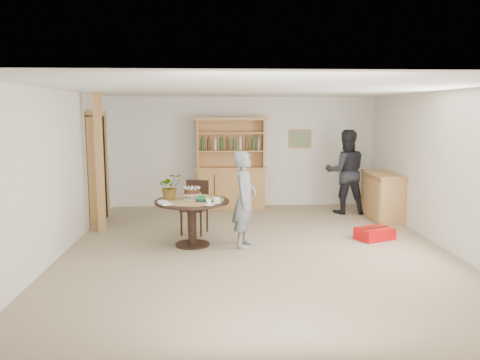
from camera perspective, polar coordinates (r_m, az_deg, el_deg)
name	(u,v)px	position (r m, az deg, el deg)	size (l,w,h in m)	color
ground	(256,249)	(7.53, 1.97, -8.41)	(7.00, 7.00, 0.00)	tan
room_shell	(257,140)	(7.23, 2.06, 4.93)	(6.04, 7.04, 2.52)	white
doorway	(98,167)	(9.53, -16.93, 1.58)	(0.13, 1.10, 2.18)	black
pine_post	(100,164)	(8.69, -16.74, 1.92)	(0.12, 0.12, 2.50)	tan
hutch	(231,178)	(10.54, -1.12, 0.27)	(1.62, 0.54, 2.04)	tan
sideboard	(382,196)	(9.93, 16.95, -1.86)	(0.54, 1.26, 0.94)	tan
dining_table	(192,209)	(7.62, -5.87, -3.55)	(1.20, 1.20, 0.76)	black
dining_chair	(196,203)	(8.45, -5.42, -2.85)	(0.52, 0.52, 0.95)	black
birthday_cake	(192,192)	(7.62, -5.88, -1.43)	(0.30, 0.30, 0.20)	white
flower_vase	(170,187)	(7.63, -8.52, -0.79)	(0.38, 0.33, 0.42)	#3F7233
gift_tray	(205,199)	(7.46, -4.29, -2.38)	(0.30, 0.20, 0.08)	black
coffee_cup_a	(217,200)	(7.30, -2.87, -2.50)	(0.15, 0.15, 0.09)	white
coffee_cup_b	(209,203)	(7.14, -3.83, -2.80)	(0.15, 0.15, 0.08)	white
napkins	(164,203)	(7.32, -9.23, -2.76)	(0.24, 0.33, 0.03)	white
teen_boy	(245,199)	(7.50, 0.58, -2.37)	(0.57, 0.37, 1.55)	gray
adult_person	(346,172)	(10.23, 12.76, 0.99)	(0.87, 0.68, 1.79)	black
red_suitcase	(375,234)	(8.37, 16.08, -6.30)	(0.71, 0.60, 0.21)	red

